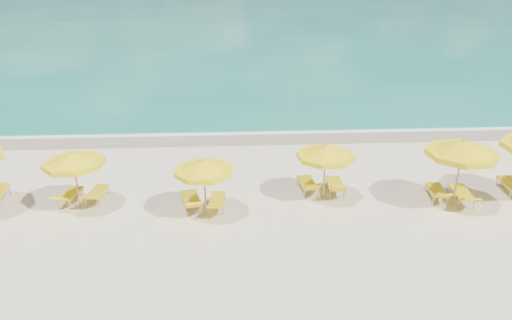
{
  "coord_description": "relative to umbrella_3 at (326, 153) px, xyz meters",
  "views": [
    {
      "loc": [
        -0.95,
        -15.94,
        8.56
      ],
      "look_at": [
        0.0,
        1.5,
        1.2
      ],
      "focal_mm": 35.0,
      "sensor_mm": 36.0,
      "label": 1
    }
  ],
  "objects": [
    {
      "name": "whitecap_far",
      "position": [
        5.54,
        23.46,
        -1.83
      ],
      "size": [
        18.0,
        0.3,
        0.05
      ],
      "primitive_type": "cube",
      "color": "white",
      "rests_on": "ground"
    },
    {
      "name": "wet_sand_band",
      "position": [
        -2.46,
        6.86,
        -1.83
      ],
      "size": [
        120.0,
        2.6,
        0.01
      ],
      "primitive_type": "cube",
      "color": "tan",
      "rests_on": "ground"
    },
    {
      "name": "lounger_2_right",
      "position": [
        -3.94,
        -0.59,
        -1.64
      ],
      "size": [
        0.65,
        1.69,
        0.6
      ],
      "rotation": [
        0.0,
        0.0,
        -0.08
      ],
      "color": "#A5A8AD",
      "rests_on": "ground"
    },
    {
      "name": "umbrella_1",
      "position": [
        -8.89,
        -0.23,
        0.03
      ],
      "size": [
        2.78,
        2.78,
        2.18
      ],
      "rotation": [
        0.0,
        0.0,
        0.37
      ],
      "color": "tan",
      "rests_on": "ground"
    },
    {
      "name": "lounger_5_left",
      "position": [
        7.22,
        0.03,
        -1.61
      ],
      "size": [
        0.73,
        1.81,
        0.84
      ],
      "rotation": [
        0.0,
        0.0,
        -0.08
      ],
      "color": "#A5A8AD",
      "rests_on": "ground"
    },
    {
      "name": "lounger_4_left",
      "position": [
        4.18,
        -0.34,
        -1.62
      ],
      "size": [
        0.78,
        1.73,
        0.75
      ],
      "rotation": [
        0.0,
        0.0,
        -0.14
      ],
      "color": "#A5A8AD",
      "rests_on": "ground"
    },
    {
      "name": "lounger_4_right",
      "position": [
        5.0,
        -0.58,
        -1.61
      ],
      "size": [
        0.76,
        1.87,
        0.72
      ],
      "rotation": [
        0.0,
        0.0,
        -0.1
      ],
      "color": "#A5A8AD",
      "rests_on": "ground"
    },
    {
      "name": "lounger_1_right",
      "position": [
        -8.37,
        0.22,
        -1.63
      ],
      "size": [
        0.73,
        1.69,
        0.7
      ],
      "rotation": [
        0.0,
        0.0,
        -0.12
      ],
      "color": "#A5A8AD",
      "rests_on": "ground"
    },
    {
      "name": "ocean",
      "position": [
        -2.46,
        47.46,
        -1.83
      ],
      "size": [
        120.0,
        80.0,
        0.3
      ],
      "primitive_type": "cube",
      "color": "#15775E",
      "rests_on": "ground"
    },
    {
      "name": "whitecap_near",
      "position": [
        -8.46,
        16.46,
        -1.83
      ],
      "size": [
        14.0,
        0.36,
        0.05
      ],
      "primitive_type": "cube",
      "color": "white",
      "rests_on": "ground"
    },
    {
      "name": "lounger_3_left",
      "position": [
        -0.51,
        0.55,
        -1.62
      ],
      "size": [
        0.73,
        1.72,
        0.8
      ],
      "rotation": [
        0.0,
        0.0,
        0.1
      ],
      "color": "#A5A8AD",
      "rests_on": "ground"
    },
    {
      "name": "lounger_2_left",
      "position": [
        -4.87,
        -0.58,
        -1.61
      ],
      "size": [
        0.95,
        1.89,
        0.81
      ],
      "rotation": [
        0.0,
        0.0,
        0.21
      ],
      "color": "#A5A8AD",
      "rests_on": "ground"
    },
    {
      "name": "lounger_3_right",
      "position": [
        0.52,
        0.39,
        -1.61
      ],
      "size": [
        0.68,
        1.74,
        0.82
      ],
      "rotation": [
        0.0,
        0.0,
        -0.06
      ],
      "color": "#A5A8AD",
      "rests_on": "ground"
    },
    {
      "name": "umbrella_2",
      "position": [
        -4.33,
        -1.01,
        -0.03
      ],
      "size": [
        2.62,
        2.62,
        2.12
      ],
      "rotation": [
        0.0,
        0.0,
        0.31
      ],
      "color": "tan",
      "rests_on": "ground"
    },
    {
      "name": "umbrella_4",
      "position": [
        4.64,
        -0.78,
        0.34
      ],
      "size": [
        3.15,
        3.15,
        2.55
      ],
      "rotation": [
        0.0,
        0.0,
        -0.3
      ],
      "color": "tan",
      "rests_on": "ground"
    },
    {
      "name": "ground_plane",
      "position": [
        -2.46,
        -0.54,
        -1.83
      ],
      "size": [
        120.0,
        120.0,
        0.0
      ],
      "primitive_type": "plane",
      "color": "beige"
    },
    {
      "name": "foam_line",
      "position": [
        -2.46,
        7.66,
        -1.83
      ],
      "size": [
        120.0,
        1.2,
        0.03
      ],
      "primitive_type": "cube",
      "color": "white",
      "rests_on": "ground"
    },
    {
      "name": "umbrella_3",
      "position": [
        0.0,
        0.0,
        0.0
      ],
      "size": [
        2.63,
        2.63,
        2.15
      ],
      "rotation": [
        0.0,
        0.0,
        -0.29
      ],
      "color": "tan",
      "rests_on": "ground"
    },
    {
      "name": "lounger_1_left",
      "position": [
        -9.33,
        0.15,
        -1.63
      ],
      "size": [
        0.77,
        1.67,
        0.7
      ],
      "rotation": [
        0.0,
        0.0,
        -0.16
      ],
      "color": "#A5A8AD",
      "rests_on": "ground"
    }
  ]
}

